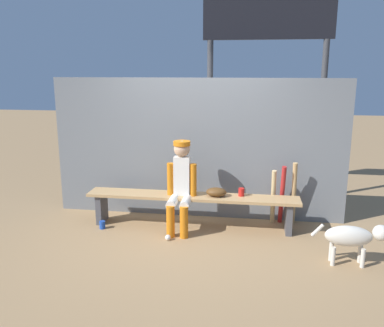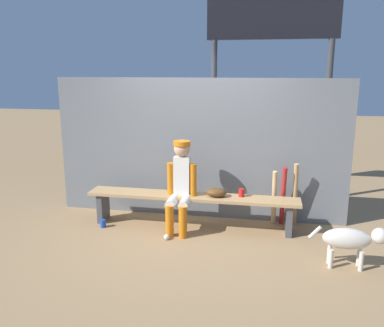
{
  "view_description": "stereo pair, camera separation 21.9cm",
  "coord_description": "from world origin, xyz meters",
  "px_view_note": "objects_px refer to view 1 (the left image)",
  "views": [
    {
      "loc": [
        0.8,
        -5.28,
        2.18
      ],
      "look_at": [
        0.0,
        0.0,
        0.92
      ],
      "focal_mm": 37.78,
      "sensor_mm": 36.0,
      "label": 1
    },
    {
      "loc": [
        1.02,
        -5.24,
        2.18
      ],
      "look_at": [
        0.0,
        0.0,
        0.92
      ],
      "focal_mm": 37.78,
      "sensor_mm": 36.0,
      "label": 2
    }
  ],
  "objects_px": {
    "baseball": "(168,237)",
    "dog": "(354,237)",
    "cup_on_bench": "(241,192)",
    "dugout_bench": "(192,202)",
    "player_seated": "(181,183)",
    "bat_aluminum_red": "(282,195)",
    "scoreboard": "(272,45)",
    "baseball_glove": "(216,192)",
    "cup_on_ground": "(102,225)",
    "bat_wood_natural": "(273,197)",
    "bat_wood_tan": "(294,193)"
  },
  "relations": [
    {
      "from": "baseball_glove",
      "to": "bat_wood_natural",
      "type": "xyz_separation_m",
      "value": [
        0.78,
        0.29,
        -0.12
      ]
    },
    {
      "from": "cup_on_bench",
      "to": "scoreboard",
      "type": "height_order",
      "value": "scoreboard"
    },
    {
      "from": "baseball",
      "to": "cup_on_bench",
      "type": "distance_m",
      "value": 1.18
    },
    {
      "from": "cup_on_ground",
      "to": "scoreboard",
      "type": "xyz_separation_m",
      "value": [
        2.28,
        1.87,
        2.48
      ]
    },
    {
      "from": "player_seated",
      "to": "dog",
      "type": "distance_m",
      "value": 2.25
    },
    {
      "from": "baseball",
      "to": "cup_on_bench",
      "type": "height_order",
      "value": "cup_on_bench"
    },
    {
      "from": "baseball_glove",
      "to": "bat_wood_tan",
      "type": "height_order",
      "value": "bat_wood_tan"
    },
    {
      "from": "bat_aluminum_red",
      "to": "scoreboard",
      "type": "relative_size",
      "value": 0.25
    },
    {
      "from": "baseball_glove",
      "to": "scoreboard",
      "type": "xyz_separation_m",
      "value": [
        0.72,
        1.62,
        2.01
      ]
    },
    {
      "from": "cup_on_ground",
      "to": "player_seated",
      "type": "bearing_deg",
      "value": 7.36
    },
    {
      "from": "bat_wood_natural",
      "to": "scoreboard",
      "type": "relative_size",
      "value": 0.23
    },
    {
      "from": "cup_on_bench",
      "to": "bat_aluminum_red",
      "type": "bearing_deg",
      "value": 21.14
    },
    {
      "from": "cup_on_ground",
      "to": "bat_wood_tan",
      "type": "bearing_deg",
      "value": 12.3
    },
    {
      "from": "dugout_bench",
      "to": "player_seated",
      "type": "bearing_deg",
      "value": -141.84
    },
    {
      "from": "scoreboard",
      "to": "baseball",
      "type": "bearing_deg",
      "value": -121.54
    },
    {
      "from": "dugout_bench",
      "to": "bat_aluminum_red",
      "type": "xyz_separation_m",
      "value": [
        1.24,
        0.29,
        0.07
      ]
    },
    {
      "from": "dugout_bench",
      "to": "dog",
      "type": "xyz_separation_m",
      "value": [
        1.97,
        -0.83,
        -0.04
      ]
    },
    {
      "from": "bat_aluminum_red",
      "to": "bat_wood_tan",
      "type": "relative_size",
      "value": 0.96
    },
    {
      "from": "bat_aluminum_red",
      "to": "baseball",
      "type": "height_order",
      "value": "bat_aluminum_red"
    },
    {
      "from": "baseball_glove",
      "to": "bat_wood_natural",
      "type": "distance_m",
      "value": 0.84
    },
    {
      "from": "dugout_bench",
      "to": "bat_aluminum_red",
      "type": "relative_size",
      "value": 3.32
    },
    {
      "from": "player_seated",
      "to": "cup_on_ground",
      "type": "bearing_deg",
      "value": -172.64
    },
    {
      "from": "baseball",
      "to": "bat_aluminum_red",
      "type": "bearing_deg",
      "value": 27.77
    },
    {
      "from": "baseball_glove",
      "to": "bat_aluminum_red",
      "type": "xyz_separation_m",
      "value": [
        0.9,
        0.29,
        -0.09
      ]
    },
    {
      "from": "player_seated",
      "to": "bat_aluminum_red",
      "type": "bearing_deg",
      "value": 15.97
    },
    {
      "from": "cup_on_ground",
      "to": "bat_aluminum_red",
      "type": "bearing_deg",
      "value": 12.24
    },
    {
      "from": "bat_wood_natural",
      "to": "bat_wood_tan",
      "type": "relative_size",
      "value": 0.88
    },
    {
      "from": "baseball",
      "to": "dog",
      "type": "height_order",
      "value": "dog"
    },
    {
      "from": "bat_wood_tan",
      "to": "cup_on_ground",
      "type": "relative_size",
      "value": 8.38
    },
    {
      "from": "bat_aluminum_red",
      "to": "cup_on_bench",
      "type": "relative_size",
      "value": 8.05
    },
    {
      "from": "bat_wood_natural",
      "to": "bat_aluminum_red",
      "type": "bearing_deg",
      "value": -0.86
    },
    {
      "from": "cup_on_bench",
      "to": "scoreboard",
      "type": "xyz_separation_m",
      "value": [
        0.38,
        1.55,
        2.02
      ]
    },
    {
      "from": "dugout_bench",
      "to": "cup_on_ground",
      "type": "relative_size",
      "value": 26.76
    },
    {
      "from": "player_seated",
      "to": "bat_wood_natural",
      "type": "height_order",
      "value": "player_seated"
    },
    {
      "from": "bat_wood_natural",
      "to": "bat_wood_tan",
      "type": "bearing_deg",
      "value": 7.34
    },
    {
      "from": "scoreboard",
      "to": "dog",
      "type": "bearing_deg",
      "value": -69.61
    },
    {
      "from": "baseball_glove",
      "to": "baseball",
      "type": "bearing_deg",
      "value": -139.44
    },
    {
      "from": "baseball_glove",
      "to": "scoreboard",
      "type": "height_order",
      "value": "scoreboard"
    },
    {
      "from": "bat_wood_natural",
      "to": "player_seated",
      "type": "bearing_deg",
      "value": -162.51
    },
    {
      "from": "player_seated",
      "to": "scoreboard",
      "type": "relative_size",
      "value": 0.34
    },
    {
      "from": "bat_wood_tan",
      "to": "player_seated",
      "type": "bearing_deg",
      "value": -164.33
    },
    {
      "from": "bat_wood_natural",
      "to": "scoreboard",
      "type": "height_order",
      "value": "scoreboard"
    },
    {
      "from": "baseball_glove",
      "to": "cup_on_bench",
      "type": "bearing_deg",
      "value": 11.22
    },
    {
      "from": "dog",
      "to": "bat_aluminum_red",
      "type": "bearing_deg",
      "value": 122.97
    },
    {
      "from": "dog",
      "to": "scoreboard",
      "type": "bearing_deg",
      "value": 110.39
    },
    {
      "from": "dugout_bench",
      "to": "bat_aluminum_red",
      "type": "bearing_deg",
      "value": 12.97
    },
    {
      "from": "baseball_glove",
      "to": "bat_aluminum_red",
      "type": "distance_m",
      "value": 0.95
    },
    {
      "from": "player_seated",
      "to": "dog",
      "type": "relative_size",
      "value": 1.46
    },
    {
      "from": "cup_on_ground",
      "to": "bat_wood_natural",
      "type": "bearing_deg",
      "value": 12.89
    },
    {
      "from": "bat_wood_tan",
      "to": "baseball",
      "type": "xyz_separation_m",
      "value": [
        -1.65,
        -0.82,
        -0.42
      ]
    }
  ]
}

